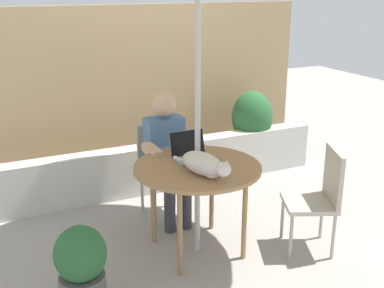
{
  "coord_description": "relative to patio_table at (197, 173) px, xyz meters",
  "views": [
    {
      "loc": [
        -1.58,
        -3.24,
        2.13
      ],
      "look_at": [
        0.0,
        0.1,
        0.9
      ],
      "focal_mm": 45.78,
      "sensor_mm": 36.0,
      "label": 1
    }
  ],
  "objects": [
    {
      "name": "ground_plane",
      "position": [
        0.0,
        0.0,
        -0.69
      ],
      "size": [
        14.0,
        14.0,
        0.0
      ],
      "primitive_type": "plane",
      "color": "gray"
    },
    {
      "name": "fence_back",
      "position": [
        0.0,
        2.02,
        0.26
      ],
      "size": [
        4.55,
        0.08,
        1.9
      ],
      "primitive_type": "cube",
      "color": "tan",
      "rests_on": "ground"
    },
    {
      "name": "planter_wall_low",
      "position": [
        0.0,
        1.3,
        -0.43
      ],
      "size": [
        4.1,
        0.2,
        0.51
      ],
      "primitive_type": "cube",
      "color": "beige",
      "rests_on": "ground"
    },
    {
      "name": "patio_table",
      "position": [
        0.0,
        0.0,
        0.0
      ],
      "size": [
        1.01,
        1.01,
        0.75
      ],
      "color": "#9E754C",
      "rests_on": "ground"
    },
    {
      "name": "chair_occupied",
      "position": [
        0.0,
        0.78,
        -0.18
      ],
      "size": [
        0.4,
        0.4,
        0.87
      ],
      "color": "#B2A899",
      "rests_on": "ground"
    },
    {
      "name": "chair_empty",
      "position": [
        0.91,
        -0.4,
        -0.18
      ],
      "size": [
        0.53,
        0.53,
        0.87
      ],
      "color": "#B2A899",
      "rests_on": "ground"
    },
    {
      "name": "person_seated",
      "position": [
        0.0,
        0.62,
        -0.01
      ],
      "size": [
        0.48,
        0.48,
        1.21
      ],
      "color": "#4C72A5",
      "rests_on": "ground"
    },
    {
      "name": "laptop",
      "position": [
        0.02,
        0.19,
        0.13
      ],
      "size": [
        0.31,
        0.26,
        0.21
      ],
      "color": "gray",
      "rests_on": "patio_table"
    },
    {
      "name": "cat",
      "position": [
        -0.04,
        -0.2,
        0.15
      ],
      "size": [
        0.29,
        0.64,
        0.17
      ],
      "color": "silver",
      "rests_on": "patio_table"
    },
    {
      "name": "potted_plant_near_fence",
      "position": [
        1.41,
        1.44,
        -0.17
      ],
      "size": [
        0.48,
        0.48,
        0.93
      ],
      "color": "#9E5138",
      "rests_on": "ground"
    },
    {
      "name": "potted_plant_by_chair",
      "position": [
        -1.04,
        -0.35,
        -0.37
      ],
      "size": [
        0.35,
        0.35,
        0.61
      ],
      "color": "#595654",
      "rests_on": "ground"
    }
  ]
}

